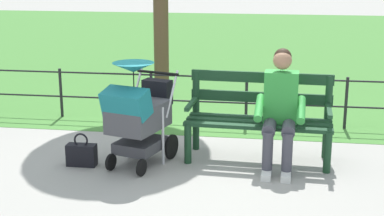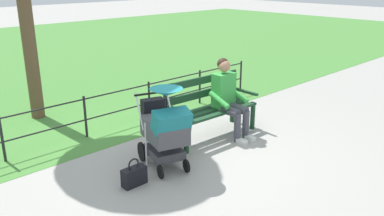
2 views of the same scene
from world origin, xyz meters
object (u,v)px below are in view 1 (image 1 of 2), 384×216
at_px(park_bench, 259,113).
at_px(handbag, 82,154).
at_px(person_on_bench, 280,106).
at_px(stroller, 138,113).

xyz_separation_m(park_bench, handbag, (1.90, 0.53, -0.40)).
relative_size(person_on_bench, handbag, 3.45).
bearing_deg(handbag, person_on_bench, -171.75).
bearing_deg(stroller, handbag, 10.72).
bearing_deg(handbag, stroller, -169.28).
height_order(person_on_bench, handbag, person_on_bench).
relative_size(park_bench, stroller, 1.41).
distance_m(park_bench, stroller, 1.35).
bearing_deg(person_on_bench, handbag, 8.25).
distance_m(park_bench, handbag, 2.01).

